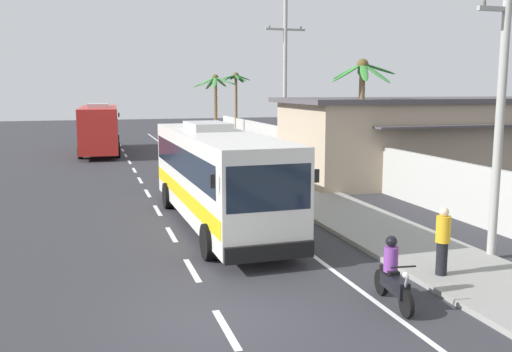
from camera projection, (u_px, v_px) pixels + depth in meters
ground_plane at (220, 318)px, 11.88m from camera, size 160.00×160.00×0.00m
sidewalk_kerb at (325, 204)px, 23.26m from camera, size 3.20×90.00×0.14m
lane_markings at (195, 191)px, 26.69m from camera, size 3.77×71.88×0.01m
boundary_wall at (364, 164)px, 27.97m from camera, size 0.24×60.00×2.14m
coach_bus_foreground at (217, 173)px, 19.76m from camera, size 3.09×11.39×3.58m
coach_bus_far_lane at (100, 127)px, 41.98m from camera, size 3.36×11.36×3.75m
motorcycle_beside_bus at (213, 167)px, 29.91m from camera, size 0.56×1.96×1.63m
motorcycle_trailing at (393, 277)px, 12.55m from camera, size 0.56×1.96×1.55m
pedestrian_near_kerb at (239, 151)px, 34.27m from camera, size 0.36×0.36×1.75m
pedestrian_far_walk at (443, 239)px, 14.08m from camera, size 0.36×0.36×1.75m
utility_pole_nearest at (501, 108)px, 15.38m from camera, size 1.83×0.24×8.23m
utility_pole_mid at (285, 82)px, 33.48m from camera, size 2.44×0.24×10.04m
palm_nearest at (236, 90)px, 51.03m from camera, size 2.73×2.76×6.27m
palm_third at (362, 95)px, 26.60m from camera, size 3.33×3.22×6.21m
palm_fourth at (215, 93)px, 47.51m from camera, size 3.90×3.79×6.01m
roadside_building at (433, 138)px, 30.24m from camera, size 16.49×7.56×4.33m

